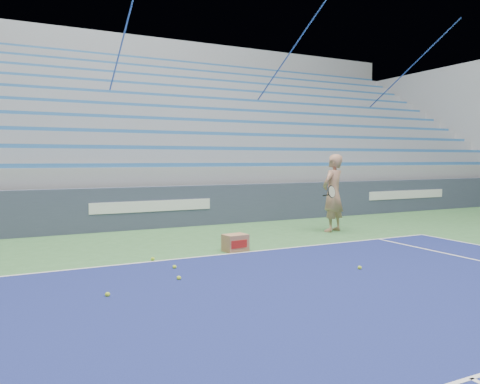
{
  "coord_description": "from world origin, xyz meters",
  "views": [
    {
      "loc": [
        -3.36,
        3.92,
        1.81
      ],
      "look_at": [
        0.87,
        12.38,
        1.15
      ],
      "focal_mm": 35.0,
      "sensor_mm": 36.0,
      "label": 1
    }
  ],
  "objects": [
    {
      "name": "sponsor_barrier",
      "position": [
        0.0,
        15.88,
        0.55
      ],
      "size": [
        30.0,
        0.32,
        1.1
      ],
      "color": "#384056",
      "rests_on": "ground"
    },
    {
      "name": "bleachers",
      "position": [
        0.0,
        21.6,
        2.36
      ],
      "size": [
        31.0,
        9.15,
        7.3
      ],
      "color": "#92959A",
      "rests_on": "ground"
    },
    {
      "name": "tennis_player",
      "position": [
        3.93,
        13.31,
        0.97
      ],
      "size": [
        1.02,
        0.96,
        1.94
      ],
      "color": "tan",
      "rests_on": "ground"
    },
    {
      "name": "ball_box",
      "position": [
        0.63,
        12.12,
        0.17
      ],
      "size": [
        0.49,
        0.4,
        0.34
      ],
      "color": "#A67550",
      "rests_on": "ground"
    },
    {
      "name": "tennis_ball_0",
      "position": [
        -1.1,
        10.5,
        0.03
      ],
      "size": [
        0.07,
        0.07,
        0.07
      ],
      "primitive_type": "sphere",
      "color": "#B9E22E",
      "rests_on": "ground"
    },
    {
      "name": "tennis_ball_1",
      "position": [
        -0.93,
        11.22,
        0.03
      ],
      "size": [
        0.07,
        0.07,
        0.07
      ],
      "primitive_type": "sphere",
      "color": "#B9E22E",
      "rests_on": "ground"
    },
    {
      "name": "tennis_ball_2",
      "position": [
        1.78,
        9.8,
        0.03
      ],
      "size": [
        0.07,
        0.07,
        0.07
      ],
      "primitive_type": "sphere",
      "color": "#B9E22E",
      "rests_on": "ground"
    },
    {
      "name": "tennis_ball_3",
      "position": [
        -1.07,
        12.0,
        0.03
      ],
      "size": [
        0.07,
        0.07,
        0.07
      ],
      "primitive_type": "sphere",
      "color": "#B9E22E",
      "rests_on": "ground"
    },
    {
      "name": "tennis_ball_4",
      "position": [
        -2.23,
        10.1,
        0.03
      ],
      "size": [
        0.07,
        0.07,
        0.07
      ],
      "primitive_type": "sphere",
      "color": "#B9E22E",
      "rests_on": "ground"
    }
  ]
}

